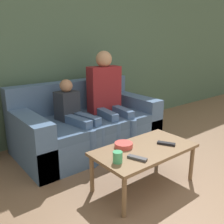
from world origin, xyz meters
The scene contains 9 objects.
wall_back centered at (0.00, 2.91, 1.30)m, with size 12.00×0.06×2.60m.
couch centered at (-0.10, 2.33, 0.28)m, with size 1.77×0.96×0.83m.
coffee_table centered at (-0.18, 1.22, 0.35)m, with size 0.97×0.53×0.39m.
person_adult centered at (0.17, 2.26, 0.70)m, with size 0.45×0.69×1.23m.
person_child centered at (-0.34, 2.19, 0.52)m, with size 0.33×0.68×0.92m.
cup_near centered at (-0.56, 1.16, 0.44)m, with size 0.08×0.08×0.10m.
tv_remote_0 centered at (0.04, 1.15, 0.40)m, with size 0.12×0.17×0.02m.
tv_remote_1 centered at (-0.39, 1.10, 0.40)m, with size 0.10×0.18×0.02m.
snack_bowl centered at (-0.32, 1.36, 0.41)m, with size 0.17×0.17×0.05m.
Camera 1 is at (-1.75, -0.26, 1.37)m, focal length 40.00 mm.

